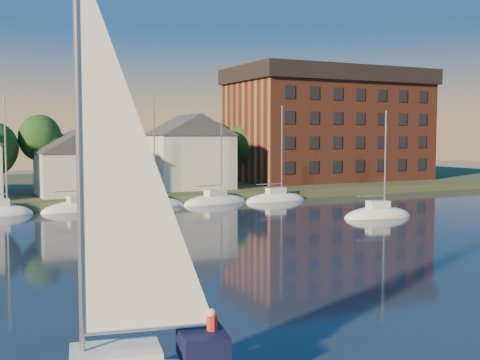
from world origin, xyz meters
TOP-DOWN VIEW (x-y plane):
  - shoreline_land at (0.00, 75.00)m, footprint 160.00×50.00m
  - wooden_dock at (0.00, 52.00)m, footprint 120.00×3.00m
  - clubhouse_centre at (-6.00, 57.00)m, footprint 11.55×8.40m
  - clubhouse_east at (8.00, 59.00)m, footprint 10.50×8.40m
  - condo_block at (34.00, 64.95)m, footprint 31.00×17.00m
  - tree_line at (2.00, 63.00)m, footprint 93.40×5.40m
  - moored_fleet at (-12.00, 49.00)m, footprint 63.50×2.40m
  - drifting_sailboat_right at (16.93, 31.44)m, footprint 7.51×3.47m

SIDE VIEW (x-z plane):
  - shoreline_land at x=0.00m, z-range -1.00..1.00m
  - wooden_dock at x=0.00m, z-range -0.50..0.50m
  - drifting_sailboat_right at x=16.93m, z-range -5.66..5.85m
  - moored_fleet at x=-12.00m, z-range -5.93..6.12m
  - clubhouse_centre at x=-6.00m, z-range 1.09..9.17m
  - clubhouse_east at x=8.00m, z-range 1.10..10.90m
  - tree_line at x=2.00m, z-range 2.73..11.63m
  - condo_block at x=34.00m, z-range 1.09..18.49m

